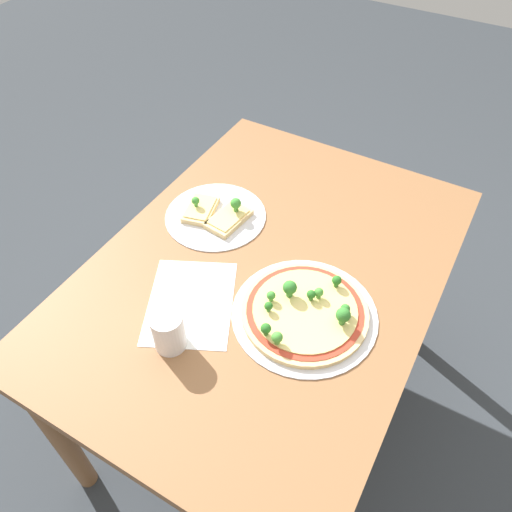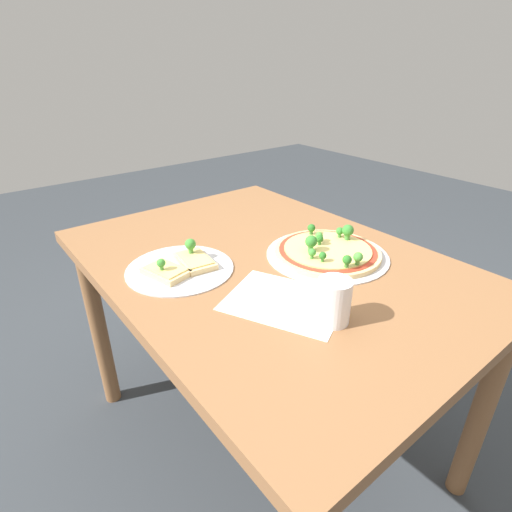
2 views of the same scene
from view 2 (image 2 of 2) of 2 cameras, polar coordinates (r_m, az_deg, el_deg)
name	(u,v)px [view 2 (image 2 of 2)]	position (r m, az deg, el deg)	size (l,w,h in m)	color
ground_plane	(265,437)	(1.66, 1.23, -24.42)	(8.00, 8.00, 0.00)	#33383D
dining_table	(267,288)	(1.22, 1.53, -4.64)	(1.21, 0.87, 0.76)	brown
pizza_tray_whole	(328,251)	(1.21, 10.19, 0.67)	(0.36, 0.36, 0.07)	silver
pizza_tray_slice	(181,266)	(1.13, -10.68, -1.41)	(0.30, 0.30, 0.07)	silver
drinking_cup	(334,301)	(0.90, 11.04, -6.36)	(0.08, 0.08, 0.10)	white
paper_menu	(285,301)	(0.98, 4.13, -6.47)	(0.28, 0.21, 0.00)	white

